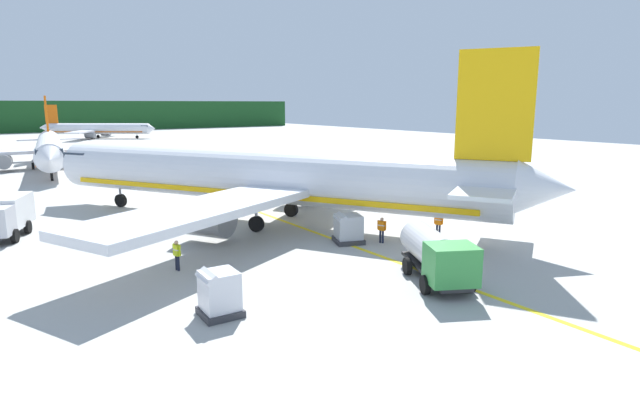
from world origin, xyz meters
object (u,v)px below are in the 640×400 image
Objects in this scene: service_truck_baggage at (3,215)px; cargo_container_near at (219,294)px; airliner_far_taxiway at (97,129)px; crew_loader_left at (382,228)px; cargo_container_far at (348,229)px; crew_loader_right at (177,253)px; service_truck_fuel at (436,254)px; airliner_mid_apron at (49,148)px; airliner_foreground at (263,178)px; crew_marshaller at (439,222)px.

service_truck_baggage is 2.89× the size of cargo_container_near.
crew_loader_left is (-6.87, -115.35, -1.43)m from airliner_far_taxiway.
cargo_container_far is 10.86m from crew_loader_right.
airliner_far_taxiway reaches higher than service_truck_fuel.
service_truck_fuel is at bearing -11.96° from cargo_container_near.
service_truck_baggage is at bearing 118.02° from crew_loader_right.
airliner_mid_apron is 64.71m from airliner_far_taxiway.
airliner_foreground is 16.48× the size of cargo_container_far.
airliner_mid_apron reaches higher than service_truck_baggage.
cargo_container_far is (17.83, -14.07, -0.59)m from service_truck_baggage.
airliner_foreground reaches higher than airliner_mid_apron.
service_truck_fuel is at bearing -41.88° from crew_loader_right.
service_truck_baggage is at bearing 145.42° from crew_marshaller.
airliner_far_taxiway is 103.43m from service_truck_baggage.
airliner_foreground is 17.08m from cargo_container_near.
cargo_container_far is 1.38× the size of crew_loader_left.
crew_loader_left is at bearing -36.58° from cargo_container_far.
airliner_mid_apron is 5.91× the size of service_truck_baggage.
service_truck_baggage is at bearing 141.86° from crew_loader_left.
cargo_container_far is (11.42, 5.82, -0.06)m from cargo_container_near.
service_truck_fuel is 10.86m from cargo_container_near.
cargo_container_near reaches higher than crew_marshaller.
airliner_far_taxiway is 4.31× the size of service_truck_baggage.
service_truck_baggage is at bearing 141.71° from cargo_container_far.
airliner_mid_apron is 56.73m from crew_marshaller.
crew_loader_left is at bearing 69.63° from service_truck_fuel.
airliner_far_taxiway is (10.27, 106.07, -0.98)m from airliner_foreground.
service_truck_fuel is 27.93m from service_truck_baggage.
crew_loader_right is at bearing 170.08° from crew_loader_left.
crew_loader_right is (-10.02, 8.99, -0.43)m from service_truck_fuel.
cargo_container_far is at bearing -79.03° from airliner_mid_apron.
service_truck_baggage is 3.58× the size of crew_loader_right.
cargo_container_far is (0.80, 8.07, -0.49)m from service_truck_fuel.
airliner_far_taxiway is 116.39m from crew_marshaller.
airliner_mid_apron is 53.13m from cargo_container_far.
airliner_far_taxiway is 11.16× the size of cargo_container_far.
airliner_foreground is at bearing 101.88° from cargo_container_far.
airliner_mid_apron is at bearing 106.38° from crew_marshaller.
crew_loader_right is at bearing -99.73° from airliner_far_taxiway.
airliner_foreground is 22.78× the size of crew_marshaller.
airliner_foreground reaches higher than crew_loader_right.
crew_loader_right is at bearing 169.19° from crew_marshaller.
airliner_far_taxiway is 121.56m from cargo_container_near.
crew_loader_right is (-0.72, -51.21, -1.87)m from airliner_mid_apron.
airliner_foreground is at bearing 37.78° from crew_loader_right.
airliner_far_taxiway is at bearing 84.47° from airliner_foreground.
airliner_foreground reaches higher than cargo_container_far.
airliner_foreground is 1.08× the size of airliner_mid_apron.
crew_loader_right is at bearing -90.80° from airliner_mid_apron.
service_truck_baggage is at bearing -101.47° from airliner_mid_apron.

